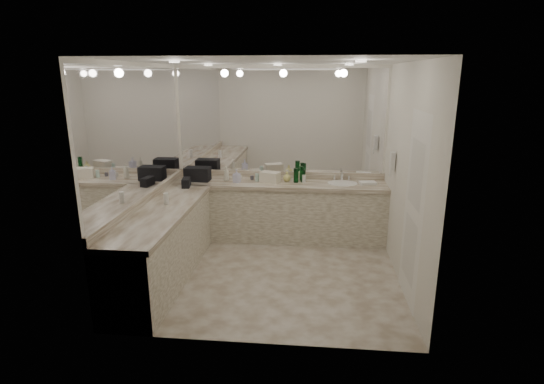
# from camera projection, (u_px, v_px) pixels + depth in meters

# --- Properties ---
(floor) EXTENTS (3.20, 3.20, 0.00)m
(floor) POSITION_uv_depth(u_px,v_px,m) (271.00, 272.00, 5.46)
(floor) COLOR beige
(floor) RESTS_ON ground
(ceiling) EXTENTS (3.20, 3.20, 0.00)m
(ceiling) POSITION_uv_depth(u_px,v_px,m) (271.00, 61.00, 4.76)
(ceiling) COLOR white
(ceiling) RESTS_ON floor
(wall_back) EXTENTS (3.20, 0.02, 2.60)m
(wall_back) POSITION_uv_depth(u_px,v_px,m) (280.00, 152.00, 6.55)
(wall_back) COLOR silver
(wall_back) RESTS_ON floor
(wall_left) EXTENTS (0.02, 3.00, 2.60)m
(wall_left) POSITION_uv_depth(u_px,v_px,m) (143.00, 171.00, 5.26)
(wall_left) COLOR silver
(wall_left) RESTS_ON floor
(wall_right) EXTENTS (0.02, 3.00, 2.60)m
(wall_right) POSITION_uv_depth(u_px,v_px,m) (407.00, 177.00, 4.96)
(wall_right) COLOR silver
(wall_right) RESTS_ON floor
(vanity_back_base) EXTENTS (3.20, 0.60, 0.84)m
(vanity_back_base) POSITION_uv_depth(u_px,v_px,m) (279.00, 212.00, 6.49)
(vanity_back_base) COLOR beige
(vanity_back_base) RESTS_ON floor
(vanity_back_top) EXTENTS (3.20, 0.64, 0.06)m
(vanity_back_top) POSITION_uv_depth(u_px,v_px,m) (279.00, 184.00, 6.36)
(vanity_back_top) COLOR beige
(vanity_back_top) RESTS_ON vanity_back_base
(vanity_left_base) EXTENTS (0.60, 2.40, 0.84)m
(vanity_left_base) POSITION_uv_depth(u_px,v_px,m) (163.00, 247.00, 5.18)
(vanity_left_base) COLOR beige
(vanity_left_base) RESTS_ON floor
(vanity_left_top) EXTENTS (0.64, 2.42, 0.06)m
(vanity_left_top) POSITION_uv_depth(u_px,v_px,m) (161.00, 212.00, 5.06)
(vanity_left_top) COLOR beige
(vanity_left_top) RESTS_ON vanity_left_base
(backsplash_back) EXTENTS (3.20, 0.04, 0.10)m
(backsplash_back) POSITION_uv_depth(u_px,v_px,m) (280.00, 175.00, 6.62)
(backsplash_back) COLOR beige
(backsplash_back) RESTS_ON vanity_back_top
(backsplash_left) EXTENTS (0.04, 3.00, 0.10)m
(backsplash_left) POSITION_uv_depth(u_px,v_px,m) (146.00, 198.00, 5.35)
(backsplash_left) COLOR beige
(backsplash_left) RESTS_ON vanity_left_top
(mirror_back) EXTENTS (3.12, 0.01, 1.55)m
(mirror_back) POSITION_uv_depth(u_px,v_px,m) (280.00, 121.00, 6.41)
(mirror_back) COLOR white
(mirror_back) RESTS_ON wall_back
(mirror_left) EXTENTS (0.01, 2.92, 1.55)m
(mirror_left) POSITION_uv_depth(u_px,v_px,m) (140.00, 133.00, 5.13)
(mirror_left) COLOR white
(mirror_left) RESTS_ON wall_left
(sink) EXTENTS (0.44, 0.44, 0.03)m
(sink) POSITION_uv_depth(u_px,v_px,m) (342.00, 184.00, 6.28)
(sink) COLOR white
(sink) RESTS_ON vanity_back_top
(faucet) EXTENTS (0.24, 0.16, 0.14)m
(faucet) POSITION_uv_depth(u_px,v_px,m) (342.00, 176.00, 6.46)
(faucet) COLOR silver
(faucet) RESTS_ON vanity_back_top
(wall_phone) EXTENTS (0.06, 0.10, 0.24)m
(wall_phone) POSITION_uv_depth(u_px,v_px,m) (392.00, 161.00, 5.62)
(wall_phone) COLOR white
(wall_phone) RESTS_ON wall_right
(door) EXTENTS (0.02, 0.82, 2.10)m
(door) POSITION_uv_depth(u_px,v_px,m) (413.00, 210.00, 4.55)
(door) COLOR white
(door) RESTS_ON wall_right
(black_toiletry_bag) EXTENTS (0.37, 0.23, 0.21)m
(black_toiletry_bag) POSITION_uv_depth(u_px,v_px,m) (198.00, 174.00, 6.42)
(black_toiletry_bag) COLOR black
(black_toiletry_bag) RESTS_ON vanity_back_top
(black_bag_spill) EXTENTS (0.14, 0.25, 0.13)m
(black_bag_spill) POSITION_uv_depth(u_px,v_px,m) (186.00, 182.00, 6.08)
(black_bag_spill) COLOR black
(black_bag_spill) RESTS_ON vanity_left_top
(cream_cosmetic_case) EXTENTS (0.32, 0.26, 0.16)m
(cream_cosmetic_case) POSITION_uv_depth(u_px,v_px,m) (270.00, 177.00, 6.34)
(cream_cosmetic_case) COLOR silver
(cream_cosmetic_case) RESTS_ON vanity_back_top
(hand_towel) EXTENTS (0.26, 0.20, 0.04)m
(hand_towel) POSITION_uv_depth(u_px,v_px,m) (368.00, 183.00, 6.23)
(hand_towel) COLOR white
(hand_towel) RESTS_ON vanity_back_top
(lotion_left) EXTENTS (0.06, 0.06, 0.15)m
(lotion_left) POSITION_uv_depth(u_px,v_px,m) (166.00, 199.00, 5.26)
(lotion_left) COLOR white
(lotion_left) RESTS_ON vanity_left_top
(soap_bottle_a) EXTENTS (0.11, 0.11, 0.22)m
(soap_bottle_a) POSITION_uv_depth(u_px,v_px,m) (226.00, 174.00, 6.42)
(soap_bottle_a) COLOR beige
(soap_bottle_a) RESTS_ON vanity_back_top
(soap_bottle_b) EXTENTS (0.12, 0.12, 0.20)m
(soap_bottle_b) POSITION_uv_depth(u_px,v_px,m) (237.00, 176.00, 6.31)
(soap_bottle_b) COLOR silver
(soap_bottle_b) RESTS_ON vanity_back_top
(soap_bottle_c) EXTENTS (0.14, 0.14, 0.15)m
(soap_bottle_c) POSITION_uv_depth(u_px,v_px,m) (287.00, 176.00, 6.39)
(soap_bottle_c) COLOR #D6CE73
(soap_bottle_c) RESTS_ON vanity_back_top
(green_bottle_0) EXTENTS (0.07, 0.07, 0.21)m
(green_bottle_0) POSITION_uv_depth(u_px,v_px,m) (296.00, 175.00, 6.32)
(green_bottle_0) COLOR #084917
(green_bottle_0) RESTS_ON vanity_back_top
(green_bottle_1) EXTENTS (0.06, 0.06, 0.21)m
(green_bottle_1) POSITION_uv_depth(u_px,v_px,m) (302.00, 173.00, 6.45)
(green_bottle_1) COLOR #084917
(green_bottle_1) RESTS_ON vanity_back_top
(green_bottle_2) EXTENTS (0.07, 0.07, 0.18)m
(green_bottle_2) POSITION_uv_depth(u_px,v_px,m) (303.00, 176.00, 6.35)
(green_bottle_2) COLOR #084917
(green_bottle_2) RESTS_ON vanity_back_top
(amenity_bottle_0) EXTENTS (0.04, 0.04, 0.09)m
(amenity_bottle_0) POSITION_uv_depth(u_px,v_px,m) (286.00, 178.00, 6.46)
(amenity_bottle_0) COLOR white
(amenity_bottle_0) RESTS_ON vanity_back_top
(amenity_bottle_1) EXTENTS (0.06, 0.06, 0.12)m
(amenity_bottle_1) POSITION_uv_depth(u_px,v_px,m) (304.00, 178.00, 6.34)
(amenity_bottle_1) COLOR white
(amenity_bottle_1) RESTS_ON vanity_back_top
(amenity_bottle_2) EXTENTS (0.06, 0.06, 0.12)m
(amenity_bottle_2) POSITION_uv_depth(u_px,v_px,m) (257.00, 178.00, 6.39)
(amenity_bottle_2) COLOR silver
(amenity_bottle_2) RESTS_ON vanity_back_top
(amenity_bottle_3) EXTENTS (0.05, 0.05, 0.06)m
(amenity_bottle_3) POSITION_uv_depth(u_px,v_px,m) (252.00, 178.00, 6.50)
(amenity_bottle_3) COLOR #3F3F4C
(amenity_bottle_3) RESTS_ON vanity_back_top
(amenity_bottle_4) EXTENTS (0.06, 0.06, 0.08)m
(amenity_bottle_4) POSITION_uv_depth(u_px,v_px,m) (240.00, 178.00, 6.47)
(amenity_bottle_4) COLOR white
(amenity_bottle_4) RESTS_ON vanity_back_top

